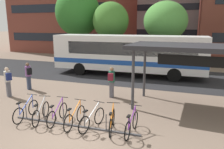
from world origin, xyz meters
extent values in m
plane|color=#7A6656|center=(0.00, 0.00, 0.00)|extent=(200.00, 200.00, 0.00)
cube|color=#232326|center=(0.00, 10.55, 0.00)|extent=(80.00, 7.20, 0.01)
cube|color=white|center=(-0.78, 10.55, 1.85)|extent=(12.06, 2.85, 2.70)
cube|color=#1947A3|center=(-0.78, 10.55, 1.20)|extent=(12.08, 2.88, 0.36)
cube|color=black|center=(-6.23, 10.41, 2.98)|extent=(1.06, 2.32, 0.40)
cube|color=black|center=(-6.76, 10.39, 2.12)|extent=(0.14, 2.19, 1.40)
cube|color=black|center=(-0.45, 9.31, 2.25)|extent=(9.84, 0.31, 0.97)
cube|color=black|center=(-0.51, 11.80, 2.25)|extent=(9.84, 0.31, 0.97)
cylinder|color=black|center=(-4.47, 9.30, 0.50)|extent=(1.01, 0.33, 1.00)
cylinder|color=black|center=(-4.53, 11.61, 0.50)|extent=(1.01, 0.33, 1.00)
cylinder|color=black|center=(2.97, 9.49, 0.50)|extent=(1.01, 0.33, 1.00)
cylinder|color=black|center=(2.91, 11.80, 0.50)|extent=(1.01, 0.33, 1.00)
cube|color=#47474C|center=(-0.32, 0.68, 0.03)|extent=(5.52, 0.22, 0.06)
cylinder|color=#47474C|center=(-2.62, 0.63, 0.35)|extent=(0.04, 0.04, 0.70)
cylinder|color=#47474C|center=(-1.70, 0.65, 0.35)|extent=(0.04, 0.04, 0.70)
cylinder|color=#47474C|center=(-0.78, 0.67, 0.35)|extent=(0.04, 0.04, 0.70)
cylinder|color=#47474C|center=(0.14, 0.70, 0.35)|extent=(0.04, 0.04, 0.70)
cylinder|color=#47474C|center=(1.06, 0.72, 0.35)|extent=(0.04, 0.04, 0.70)
cylinder|color=#47474C|center=(1.98, 0.74, 0.35)|extent=(0.04, 0.04, 0.70)
torus|color=black|center=(-2.66, 1.15, 0.35)|extent=(0.08, 0.71, 0.70)
torus|color=black|center=(-2.60, 0.13, 0.35)|extent=(0.08, 0.71, 0.70)
cube|color=#1E3DB2|center=(-2.63, 0.66, 0.67)|extent=(0.08, 0.92, 0.58)
cylinder|color=#1E3DB2|center=(-2.61, 0.23, 0.62)|extent=(0.03, 0.03, 0.55)
cube|color=black|center=(-2.61, 0.23, 0.88)|extent=(0.11, 0.22, 0.05)
cylinder|color=#1E3DB2|center=(-2.66, 1.13, 0.67)|extent=(0.03, 0.03, 0.65)
cylinder|color=black|center=(-2.66, 1.13, 0.98)|extent=(0.52, 0.06, 0.03)
torus|color=black|center=(-1.98, 1.15, 0.35)|extent=(0.20, 0.70, 0.70)
torus|color=black|center=(-1.75, 0.16, 0.35)|extent=(0.20, 0.70, 0.70)
cube|color=#B7BABF|center=(-1.87, 0.67, 0.67)|extent=(0.24, 0.90, 0.58)
cylinder|color=#B7BABF|center=(-1.77, 0.25, 0.62)|extent=(0.04, 0.04, 0.55)
cube|color=black|center=(-1.77, 0.25, 0.88)|extent=(0.15, 0.24, 0.05)
cylinder|color=#B7BABF|center=(-1.98, 1.13, 0.67)|extent=(0.04, 0.04, 0.65)
cylinder|color=black|center=(-1.98, 1.13, 0.98)|extent=(0.51, 0.15, 0.03)
torus|color=black|center=(-1.17, 1.28, 0.35)|extent=(0.09, 0.71, 0.70)
torus|color=black|center=(-1.10, 0.26, 0.35)|extent=(0.09, 0.71, 0.70)
cube|color=#702893|center=(-1.13, 0.79, 0.67)|extent=(0.10, 0.92, 0.58)
cylinder|color=#702893|center=(-1.10, 0.36, 0.62)|extent=(0.03, 0.03, 0.55)
cube|color=black|center=(-1.10, 0.36, 0.88)|extent=(0.12, 0.23, 0.05)
cylinder|color=#702893|center=(-1.17, 1.26, 0.67)|extent=(0.03, 0.03, 0.65)
cylinder|color=black|center=(-1.17, 1.26, 0.98)|extent=(0.52, 0.06, 0.03)
torus|color=black|center=(-0.28, 1.22, 0.35)|extent=(0.05, 0.70, 0.70)
torus|color=black|center=(-0.29, 0.20, 0.35)|extent=(0.05, 0.70, 0.70)
cube|color=orange|center=(-0.28, 0.73, 0.67)|extent=(0.04, 0.92, 0.58)
cylinder|color=orange|center=(-0.29, 0.30, 0.62)|extent=(0.03, 0.03, 0.55)
cube|color=black|center=(-0.29, 0.30, 0.88)|extent=(0.10, 0.22, 0.05)
cylinder|color=orange|center=(-0.28, 1.20, 0.67)|extent=(0.03, 0.03, 0.65)
cylinder|color=black|center=(-0.28, 1.20, 0.98)|extent=(0.52, 0.03, 0.03)
torus|color=black|center=(0.56, 1.25, 0.35)|extent=(0.19, 0.70, 0.70)
torus|color=black|center=(0.35, 0.25, 0.35)|extent=(0.19, 0.70, 0.70)
cube|color=#B7BABF|center=(0.46, 0.77, 0.67)|extent=(0.22, 0.91, 0.58)
cylinder|color=#B7BABF|center=(0.37, 0.35, 0.62)|extent=(0.04, 0.04, 0.55)
cube|color=black|center=(0.37, 0.35, 0.88)|extent=(0.14, 0.24, 0.05)
cylinder|color=#B7BABF|center=(0.56, 1.23, 0.67)|extent=(0.04, 0.04, 0.65)
cylinder|color=black|center=(0.56, 1.23, 0.98)|extent=(0.51, 0.13, 0.03)
torus|color=black|center=(1.15, 1.32, 0.35)|extent=(0.20, 0.70, 0.70)
torus|color=black|center=(1.37, 0.33, 0.35)|extent=(0.20, 0.70, 0.70)
cube|color=orange|center=(1.26, 0.85, 0.67)|extent=(0.23, 0.90, 0.58)
cylinder|color=orange|center=(1.35, 0.43, 0.62)|extent=(0.04, 0.04, 0.55)
cube|color=black|center=(1.35, 0.43, 0.88)|extent=(0.15, 0.24, 0.05)
cylinder|color=orange|center=(1.15, 1.30, 0.67)|extent=(0.04, 0.04, 0.65)
cylinder|color=black|center=(1.15, 1.30, 0.98)|extent=(0.51, 0.14, 0.03)
torus|color=black|center=(2.06, 1.34, 0.35)|extent=(0.07, 0.71, 0.70)
torus|color=black|center=(2.02, 0.33, 0.35)|extent=(0.07, 0.71, 0.70)
cube|color=#702893|center=(2.04, 0.86, 0.67)|extent=(0.07, 0.92, 0.58)
cylinder|color=#702893|center=(2.03, 0.43, 0.62)|extent=(0.03, 0.03, 0.55)
cube|color=black|center=(2.03, 0.43, 0.88)|extent=(0.11, 0.22, 0.05)
cylinder|color=#702893|center=(2.06, 1.32, 0.67)|extent=(0.03, 0.03, 0.65)
cylinder|color=black|center=(2.06, 1.32, 0.98)|extent=(0.52, 0.05, 0.03)
cylinder|color=#38383D|center=(1.45, 3.31, 1.46)|extent=(0.15, 0.15, 2.92)
cylinder|color=#38383D|center=(1.57, 5.54, 1.46)|extent=(0.15, 0.15, 2.92)
cube|color=#28282D|center=(4.74, 4.26, 3.02)|extent=(7.42, 3.40, 0.20)
cube|color=black|center=(4.67, 3.00, 2.57)|extent=(4.14, 0.29, 0.44)
cube|color=#565660|center=(-5.71, 2.89, 0.44)|extent=(0.32, 0.30, 0.88)
cylinder|color=beige|center=(-5.71, 2.89, 1.19)|extent=(0.46, 0.46, 0.61)
sphere|color=beige|center=(-5.71, 2.89, 1.60)|extent=(0.22, 0.22, 0.22)
cube|color=navy|center=(-5.49, 2.76, 1.22)|extent=(0.29, 0.33, 0.40)
cube|color=#2D3851|center=(-5.60, 4.47, 0.43)|extent=(0.33, 0.31, 0.87)
cylinder|color=#7F4C93|center=(-5.60, 4.47, 1.18)|extent=(0.47, 0.47, 0.63)
sphere|color=brown|center=(-5.60, 4.47, 1.61)|extent=(0.22, 0.22, 0.22)
cube|color=black|center=(-5.38, 4.33, 1.22)|extent=(0.30, 0.33, 0.40)
cube|color=#565660|center=(-0.12, 4.74, 0.45)|extent=(0.23, 0.28, 0.89)
cylinder|color=#23664C|center=(-0.12, 4.74, 1.20)|extent=(0.38, 0.38, 0.61)
sphere|color=#936B4C|center=(-0.12, 4.74, 1.62)|extent=(0.22, 0.22, 0.22)
cube|color=maroon|center=(-0.09, 4.48, 1.23)|extent=(0.30, 0.21, 0.40)
cylinder|color=brown|center=(1.47, 16.03, 1.37)|extent=(0.32, 0.32, 2.75)
ellipsoid|color=#4C8E3D|center=(1.47, 16.03, 4.36)|extent=(4.21, 4.21, 3.81)
cylinder|color=brown|center=(-8.08, 16.14, 1.56)|extent=(0.32, 0.32, 3.12)
ellipsoid|color=#2D7028|center=(-8.08, 16.14, 5.35)|extent=(4.91, 4.91, 5.23)
cylinder|color=brown|center=(-3.93, 15.30, 1.41)|extent=(0.32, 0.32, 2.82)
ellipsoid|color=#427A2D|center=(-3.93, 15.30, 4.42)|extent=(3.67, 3.67, 3.75)
cube|color=black|center=(-13.49, 20.17, 2.32)|extent=(14.83, 0.06, 1.10)
cube|color=black|center=(-13.49, 20.17, 6.18)|extent=(14.83, 0.06, 1.10)
cube|color=gray|center=(-2.13, 40.66, 8.75)|extent=(19.79, 11.63, 17.51)
cube|color=black|center=(-2.13, 34.81, 2.63)|extent=(17.42, 0.06, 1.10)
cube|color=black|center=(-2.13, 34.81, 7.00)|extent=(17.42, 0.06, 1.10)
camera|label=1|loc=(3.90, -6.74, 4.05)|focal=35.85mm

